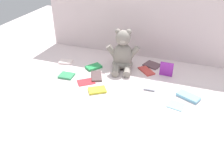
# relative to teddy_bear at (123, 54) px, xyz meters

# --- Properties ---
(ground_plane) EXTENTS (3.20, 3.20, 0.00)m
(ground_plane) POSITION_rel_teddy_bear_xyz_m (0.02, -0.18, -0.11)
(ground_plane) COLOR silver
(backdrop_drape) EXTENTS (1.49, 0.03, 0.61)m
(backdrop_drape) POSITION_rel_teddy_bear_xyz_m (0.02, 0.26, 0.19)
(backdrop_drape) COLOR silver
(backdrop_drape) RESTS_ON ground_plane
(teddy_bear) EXTENTS (0.25, 0.24, 0.30)m
(teddy_bear) POSITION_rel_teddy_bear_xyz_m (0.00, 0.00, 0.00)
(teddy_bear) COLOR gray
(teddy_bear) RESTS_ON ground_plane
(book_case_0) EXTENTS (0.15, 0.12, 0.02)m
(book_case_0) POSITION_rel_teddy_bear_xyz_m (0.50, -0.23, -0.10)
(book_case_0) COLOR #7AC0DF
(book_case_0) RESTS_ON ground_plane
(book_case_1) EXTENTS (0.11, 0.09, 0.01)m
(book_case_1) POSITION_rel_teddy_bear_xyz_m (-0.34, -0.26, -0.10)
(book_case_1) COLOR #36925C
(book_case_1) RESTS_ON ground_plane
(book_case_2) EXTENTS (0.11, 0.08, 0.01)m
(book_case_2) POSITION_rel_teddy_bear_xyz_m (-0.45, -0.07, -0.10)
(book_case_2) COLOR white
(book_case_2) RESTS_ON ground_plane
(book_case_3) EXTENTS (0.10, 0.10, 0.01)m
(book_case_3) POSITION_rel_teddy_bear_xyz_m (0.43, -0.34, -0.11)
(book_case_3) COLOR #80BDD0
(book_case_3) RESTS_ON ground_plane
(book_case_4) EXTENTS (0.13, 0.12, 0.01)m
(book_case_4) POSITION_rel_teddy_bear_xyz_m (-0.06, -0.35, -0.11)
(book_case_4) COLOR yellow
(book_case_4) RESTS_ON ground_plane
(book_case_5) EXTENTS (0.14, 0.14, 0.01)m
(book_case_5) POSITION_rel_teddy_bear_xyz_m (0.18, 0.00, -0.11)
(book_case_5) COLOR #C9403B
(book_case_5) RESTS_ON ground_plane
(book_case_6) EXTENTS (0.09, 0.01, 0.10)m
(book_case_6) POSITION_rel_teddy_bear_xyz_m (0.33, -0.01, -0.06)
(book_case_6) COLOR purple
(book_case_6) RESTS_ON ground_plane
(book_case_7) EXTENTS (0.14, 0.14, 0.01)m
(book_case_7) POSITION_rel_teddy_bear_xyz_m (-0.17, -0.28, -0.11)
(book_case_7) COLOR #BF2D36
(book_case_7) RESTS_ON ground_plane
(book_case_8) EXTENTS (0.12, 0.13, 0.02)m
(book_case_8) POSITION_rel_teddy_bear_xyz_m (-0.20, -0.08, -0.10)
(book_case_8) COLOR green
(book_case_8) RESTS_ON ground_plane
(book_case_9) EXTENTS (0.12, 0.15, 0.01)m
(book_case_9) POSITION_rel_teddy_bear_xyz_m (-0.13, -0.19, -0.11)
(book_case_9) COLOR brown
(book_case_9) RESTS_ON ground_plane
(book_case_10) EXTENTS (0.08, 0.12, 0.01)m
(book_case_10) POSITION_rel_teddy_bear_xyz_m (0.25, -0.18, -0.11)
(book_case_10) COLOR #989CA9
(book_case_10) RESTS_ON ground_plane
(book_case_11) EXTENTS (0.14, 0.13, 0.01)m
(book_case_11) POSITION_rel_teddy_bear_xyz_m (0.21, 0.11, -0.11)
(book_case_11) COLOR #5E434B
(book_case_11) RESTS_ON ground_plane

